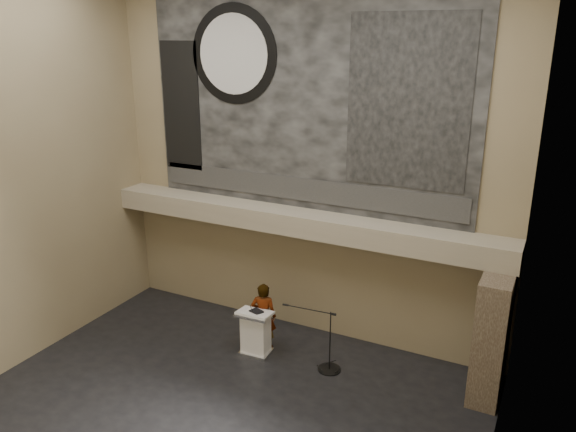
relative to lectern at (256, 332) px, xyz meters
The scene contains 20 objects.
floor 2.40m from the lectern, 80.41° to the right, with size 10.00×10.00×0.00m, color black.
wall_back 4.09m from the lectern, 77.12° to the left, with size 10.00×0.02×8.50m, color #827253.
wall_front 7.32m from the lectern, 86.47° to the right, with size 10.00×0.02×8.50m, color #827253.
wall_left 6.34m from the lectern, 153.48° to the right, with size 0.02×8.00×8.50m, color #827253.
wall_right 6.93m from the lectern, 23.12° to the right, with size 0.02×8.00×8.50m, color #827253.
soffit 2.75m from the lectern, 73.34° to the left, with size 10.00×0.80×0.50m, color gray.
sprinkler_left 2.74m from the lectern, 134.12° to the left, with size 0.04×0.04×0.06m, color #B2893D.
sprinkler_right 3.36m from the lectern, 28.62° to the left, with size 0.04×0.04×0.06m, color #B2893D.
banner 5.42m from the lectern, 76.89° to the left, with size 8.00×0.05×5.00m, color black.
banner_text_strip 3.52m from the lectern, 76.58° to the left, with size 7.76×0.02×0.55m, color #2B2B2B.
banner_clock_rim 6.51m from the lectern, 130.91° to the left, with size 2.30×2.30×0.02m, color black.
banner_clock_face 6.51m from the lectern, 131.26° to the left, with size 1.84×1.84×0.02m, color silver.
banner_building_print 6.16m from the lectern, 30.29° to the left, with size 2.60×0.02×3.60m, color black.
banner_brick_print 5.93m from the lectern, 151.59° to the left, with size 1.10×0.02×3.20m, color black.
stone_pier 5.17m from the lectern, ahead, with size 0.60×1.40×2.70m, color #44372A.
lectern is the anchor object (origin of this frame).
binder 0.57m from the lectern, 24.82° to the right, with size 0.28×0.22×0.04m, color black.
papers 0.56m from the lectern, 157.98° to the right, with size 0.22×0.30×0.01m, color white.
speaker_person 0.43m from the lectern, 84.33° to the left, with size 0.61×0.40×1.66m, color white.
mic_stand 1.81m from the lectern, ahead, with size 1.38×0.52×1.44m.
Camera 1 is at (5.49, -7.65, 7.19)m, focal length 35.00 mm.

